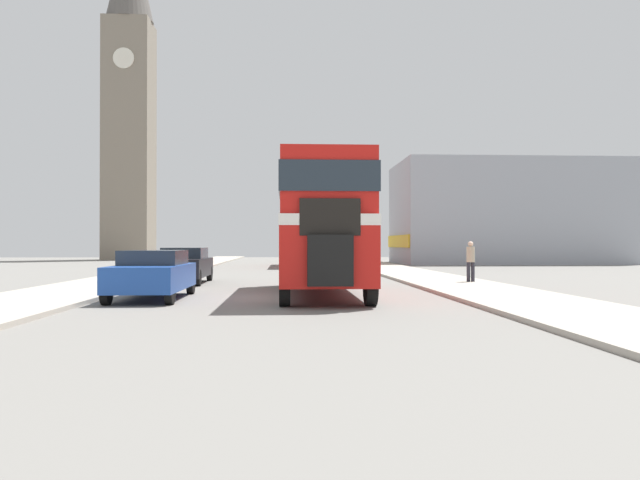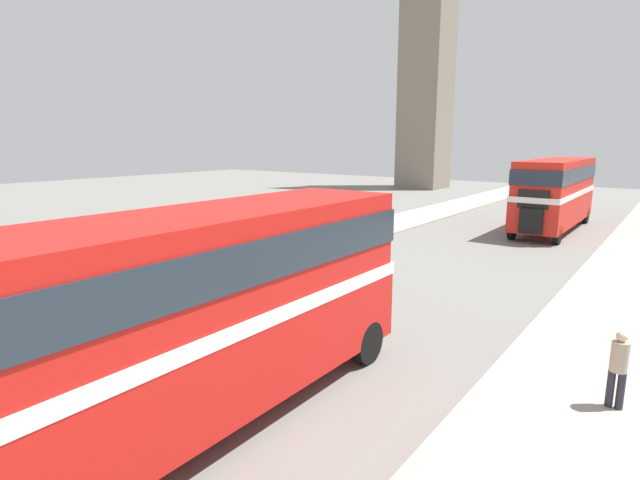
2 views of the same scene
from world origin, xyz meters
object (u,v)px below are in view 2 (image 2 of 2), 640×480
car_parked_near (34,339)px  car_parked_mid (249,271)px  church_tower (429,16)px  double_decker_bus (219,296)px  bus_distant (555,189)px  pedestrian_walking (618,365)px

car_parked_near → car_parked_mid: bearing=92.2°
car_parked_near → church_tower: 52.36m
double_decker_bus → church_tower: (-17.50, 46.40, 15.92)m
church_tower → car_parked_mid: bearing=-73.1°
car_parked_mid → church_tower: bearing=106.9°
car_parked_near → church_tower: (-12.56, 47.70, 17.59)m
double_decker_bus → car_parked_near: (-4.94, -1.30, -1.67)m
car_parked_mid → car_parked_near: bearing=-87.8°
bus_distant → car_parked_mid: (-5.82, -19.64, -1.74)m
pedestrian_walking → car_parked_mid: bearing=172.5°
car_parked_near → car_parked_mid: (-0.28, 7.37, 0.02)m
car_parked_near → pedestrian_walking: (11.15, 5.86, 0.28)m
church_tower → pedestrian_walking: bearing=-60.5°
double_decker_bus → bus_distant: 25.72m
pedestrian_walking → church_tower: church_tower is taller
car_parked_mid → church_tower: size_ratio=0.13×
car_parked_mid → pedestrian_walking: pedestrian_walking is taller
double_decker_bus → bus_distant: (0.60, 25.71, 0.09)m
double_decker_bus → pedestrian_walking: double_decker_bus is taller
bus_distant → car_parked_near: (-5.54, -27.01, -1.76)m
double_decker_bus → car_parked_mid: bearing=130.7°
double_decker_bus → car_parked_near: double_decker_bus is taller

